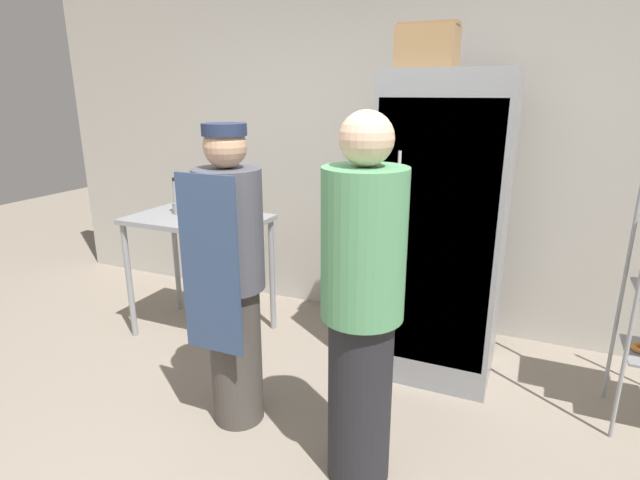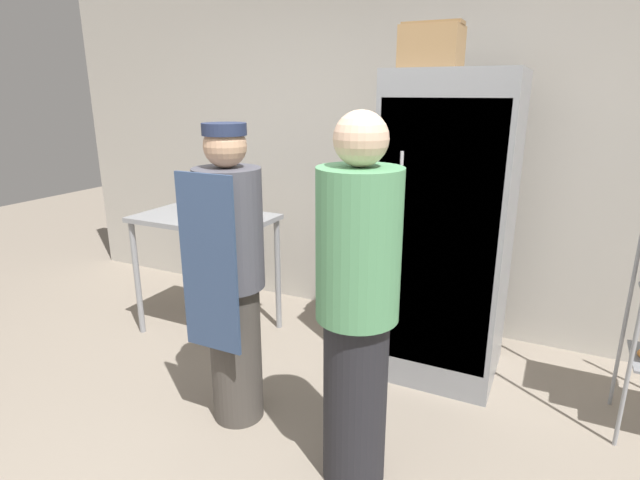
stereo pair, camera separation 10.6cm
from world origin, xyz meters
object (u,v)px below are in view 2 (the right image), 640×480
person_baker (231,276)px  person_customer (357,308)px  refrigerator (447,231)px  donut_box (230,211)px  blender_pitcher (187,197)px  cardboard_storage_box (432,46)px

person_baker → person_customer: size_ratio=0.95×
refrigerator → donut_box: bearing=-174.0°
donut_box → person_customer: person_customer is taller
blender_pitcher → refrigerator: bearing=5.4°
donut_box → person_customer: (1.41, -1.01, -0.08)m
cardboard_storage_box → person_customer: cardboard_storage_box is taller
blender_pitcher → donut_box: bearing=2.5°
blender_pitcher → person_baker: 1.34m
cardboard_storage_box → person_customer: 1.59m
cardboard_storage_box → donut_box: bearing=-177.0°
cardboard_storage_box → blender_pitcher: bearing=-177.1°
person_baker → person_customer: (0.78, -0.14, 0.02)m
person_baker → person_customer: person_customer is taller
person_customer → donut_box: bearing=144.4°
person_customer → cardboard_storage_box: bearing=90.5°
donut_box → cardboard_storage_box: size_ratio=0.90×
blender_pitcher → person_baker: bearing=-40.3°
donut_box → cardboard_storage_box: (1.40, 0.07, 1.08)m
donut_box → blender_pitcher: size_ratio=1.10×
donut_box → person_customer: 1.74m
blender_pitcher → person_customer: 2.05m
blender_pitcher → cardboard_storage_box: (1.78, 0.09, 1.01)m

